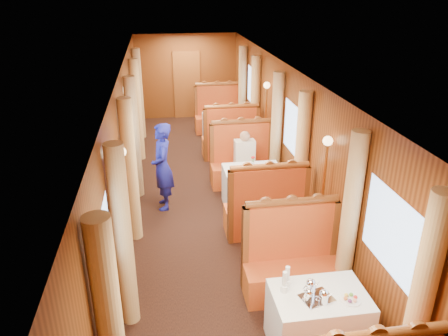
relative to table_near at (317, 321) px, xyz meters
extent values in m
cube|color=brown|center=(-0.75, 9.47, 0.62)|extent=(0.80, 0.04, 2.00)
cube|color=white|center=(0.00, 0.00, 0.00)|extent=(1.05, 0.72, 0.75)
cylinder|color=brown|center=(0.00, -1.17, 0.92)|extent=(1.23, 0.10, 0.10)
cube|color=#B12713|center=(0.00, 0.95, -0.15)|extent=(1.30, 0.55, 0.45)
cube|color=#B12713|center=(0.00, 1.17, 0.48)|extent=(1.30, 0.12, 0.80)
cylinder|color=brown|center=(0.00, 1.17, 0.92)|extent=(1.23, 0.10, 0.10)
cube|color=white|center=(0.00, 3.50, 0.00)|extent=(1.05, 0.72, 0.75)
cube|color=#B12713|center=(0.00, 2.55, -0.15)|extent=(1.30, 0.55, 0.45)
cube|color=#B12713|center=(0.00, 2.33, 0.48)|extent=(1.30, 0.12, 0.80)
cylinder|color=brown|center=(0.00, 2.33, 0.92)|extent=(1.23, 0.10, 0.10)
cube|color=#B12713|center=(0.00, 4.45, -0.15)|extent=(1.30, 0.55, 0.45)
cube|color=#B12713|center=(0.00, 4.67, 0.48)|extent=(1.30, 0.12, 0.80)
cylinder|color=brown|center=(0.00, 4.67, 0.92)|extent=(1.23, 0.10, 0.10)
cube|color=white|center=(0.00, 7.00, 0.00)|extent=(1.05, 0.72, 0.75)
cube|color=#B12713|center=(0.00, 6.05, -0.15)|extent=(1.30, 0.55, 0.45)
cube|color=#B12713|center=(0.00, 5.83, 0.48)|extent=(1.30, 0.12, 0.80)
cylinder|color=brown|center=(0.00, 5.83, 0.92)|extent=(1.23, 0.10, 0.10)
cube|color=#B12713|center=(0.00, 7.95, -0.15)|extent=(1.30, 0.55, 0.45)
cube|color=#B12713|center=(0.00, 8.16, 0.48)|extent=(1.30, 0.12, 0.80)
cylinder|color=brown|center=(0.00, 8.16, 0.92)|extent=(1.23, 0.10, 0.10)
cube|color=silver|center=(-0.07, -0.06, 0.38)|extent=(0.40, 0.34, 0.01)
cylinder|color=white|center=(0.28, -0.14, 0.38)|extent=(0.22, 0.22, 0.01)
cylinder|color=white|center=(-0.38, 0.10, 0.42)|extent=(0.08, 0.08, 0.08)
cylinder|color=white|center=(-0.38, 0.10, 0.55)|extent=(0.05, 0.05, 0.18)
cylinder|color=white|center=(-0.33, 0.19, 0.42)|extent=(0.08, 0.08, 0.08)
cylinder|color=white|center=(-0.33, 0.19, 0.55)|extent=(0.05, 0.05, 0.18)
cylinder|color=silver|center=(0.00, 3.49, 0.45)|extent=(0.06, 0.06, 0.14)
cylinder|color=silver|center=(-0.03, 7.02, 0.45)|extent=(0.06, 0.06, 0.14)
cylinder|color=tan|center=(-2.13, 0.78, 0.80)|extent=(0.22, 0.22, 2.35)
cylinder|color=tan|center=(0.63, -0.78, 0.80)|extent=(0.22, 0.22, 2.35)
cylinder|color=tan|center=(0.63, 0.78, 0.80)|extent=(0.22, 0.22, 2.35)
cylinder|color=tan|center=(-2.13, 2.72, 0.80)|extent=(0.22, 0.22, 2.35)
cylinder|color=tan|center=(-2.13, 4.28, 0.80)|extent=(0.22, 0.22, 2.35)
cylinder|color=tan|center=(0.63, 2.72, 0.80)|extent=(0.22, 0.22, 2.35)
cylinder|color=tan|center=(0.63, 4.28, 0.80)|extent=(0.22, 0.22, 2.35)
cylinder|color=tan|center=(-2.13, 6.22, 0.80)|extent=(0.22, 0.22, 2.35)
cylinder|color=tan|center=(-2.13, 7.78, 0.80)|extent=(0.22, 0.22, 2.35)
cylinder|color=tan|center=(0.63, 6.22, 0.80)|extent=(0.22, 0.22, 2.35)
cylinder|color=tan|center=(0.63, 7.78, 0.80)|extent=(0.22, 0.22, 2.35)
cylinder|color=#BF8C3F|center=(-2.15, 1.75, 0.55)|extent=(0.04, 0.04, 1.85)
sphere|color=#FFD18C|center=(-2.15, 1.75, 1.50)|extent=(0.14, 0.14, 0.14)
cylinder|color=#BF8C3F|center=(0.65, 1.75, 0.55)|extent=(0.04, 0.04, 1.85)
sphere|color=#FFD18C|center=(0.65, 1.75, 1.50)|extent=(0.14, 0.14, 0.14)
cylinder|color=#BF8C3F|center=(-2.15, 5.25, 0.55)|extent=(0.04, 0.04, 1.85)
sphere|color=#FFD18C|center=(-2.15, 5.25, 1.50)|extent=(0.14, 0.14, 0.14)
cylinder|color=#BF8C3F|center=(0.65, 5.25, 0.55)|extent=(0.04, 0.04, 1.85)
sphere|color=#FFD18C|center=(0.65, 5.25, 1.50)|extent=(0.14, 0.14, 0.14)
imported|color=navy|center=(-1.63, 3.69, 0.44)|extent=(0.42, 0.61, 1.63)
cube|color=beige|center=(0.00, 4.29, 0.38)|extent=(0.40, 0.24, 0.55)
sphere|color=tan|center=(0.00, 4.29, 0.74)|extent=(0.20, 0.20, 0.20)
cube|color=beige|center=(0.00, 4.12, 0.15)|extent=(0.36, 0.30, 0.14)
camera|label=1|loc=(-1.63, -3.64, 3.55)|focal=35.00mm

